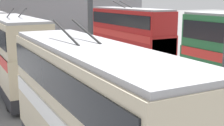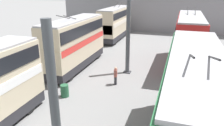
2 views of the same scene
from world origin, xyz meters
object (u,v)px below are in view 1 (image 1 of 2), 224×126
at_px(person_aisle_midway, 106,81).
at_px(bus_right_mid, 15,51).
at_px(bus_right_near, 92,111).
at_px(bus_left_far, 129,33).
at_px(oil_drum, 82,109).

bearing_deg(person_aisle_midway, bus_right_mid, -37.91).
bearing_deg(bus_right_near, bus_left_far, -34.41).
bearing_deg(bus_right_mid, oil_drum, -160.80).
relative_size(bus_right_mid, oil_drum, 10.27).
bearing_deg(bus_right_near, bus_right_mid, 0.00).
bearing_deg(bus_right_mid, bus_right_near, -180.00).
bearing_deg(bus_left_far, oil_drum, 138.48).
distance_m(bus_left_far, person_aisle_midway, 8.91).
xyz_separation_m(bus_right_near, bus_right_mid, (12.02, 0.00, 0.11)).
bearing_deg(person_aisle_midway, bus_right_near, 51.90).
xyz_separation_m(bus_right_near, oil_drum, (5.95, -2.11, -2.22)).
relative_size(person_aisle_midway, oil_drum, 1.65).
bearing_deg(person_aisle_midway, oil_drum, 38.31).
bearing_deg(bus_right_mid, bus_left_far, -70.99).
distance_m(bus_right_near, bus_right_mid, 12.02).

